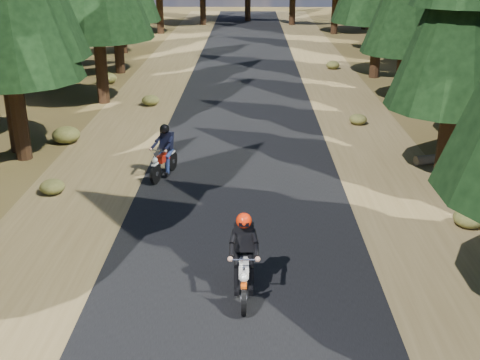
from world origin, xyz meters
TOP-DOWN VIEW (x-y plane):
  - ground at (0.00, 0.00)m, footprint 120.00×120.00m
  - road at (0.00, 5.00)m, footprint 6.00×100.00m
  - shoulder_l at (-4.60, 5.00)m, footprint 3.20×100.00m
  - shoulder_r at (4.60, 5.00)m, footprint 3.20×100.00m
  - understory_shrubs at (0.65, 7.55)m, footprint 15.54×30.58m
  - rider_lead at (0.14, -2.14)m, footprint 0.61×1.96m
  - rider_follow at (-2.37, 4.55)m, footprint 1.07×1.90m

SIDE VIEW (x-z plane):
  - ground at x=0.00m, z-range 0.00..0.00m
  - shoulder_l at x=-4.60m, z-range 0.00..0.01m
  - shoulder_r at x=4.60m, z-range 0.00..0.01m
  - road at x=0.00m, z-range 0.00..0.01m
  - understory_shrubs at x=0.65m, z-range -0.06..0.59m
  - rider_follow at x=-2.37m, z-range -0.26..1.36m
  - rider_lead at x=0.14m, z-range -0.29..1.46m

